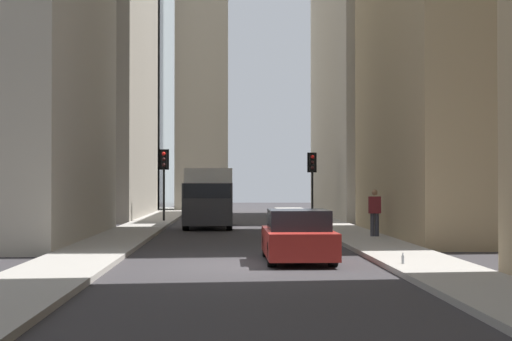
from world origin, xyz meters
The scene contains 10 objects.
ground_plane centered at (0.00, 0.00, 0.00)m, with size 135.00×135.00×0.00m, color #302D30.
sidewalk_right centered at (0.00, 4.50, 0.07)m, with size 90.00×2.20×0.14m, color gray.
sidewalk_left centered at (0.00, -4.50, 0.07)m, with size 90.00×2.20×0.14m, color gray.
building_left_far centered at (28.54, -10.59, 9.88)m, with size 17.36×10.50×19.73m.
delivery_truck centered at (17.75, 1.40, 1.46)m, with size 6.46×2.25×2.84m.
sedan_red centered at (0.87, -1.40, 0.66)m, with size 4.30×1.78×1.42m.
traffic_light_midblock centered at (22.11, 3.91, 2.95)m, with size 0.43×0.52×3.83m.
traffic_light_far_junction centered at (22.97, -4.17, 2.85)m, with size 0.43×0.52×3.70m.
pedestrian centered at (9.06, -5.03, 1.10)m, with size 0.26×0.44×1.75m.
discarded_bottle centered at (-1.14, -3.82, 0.25)m, with size 0.07×0.07×0.27m.
Camera 1 is at (-20.65, 0.52, 2.12)m, focal length 55.84 mm.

